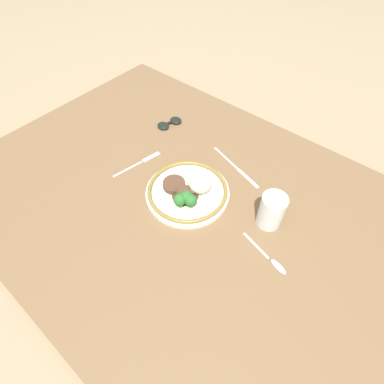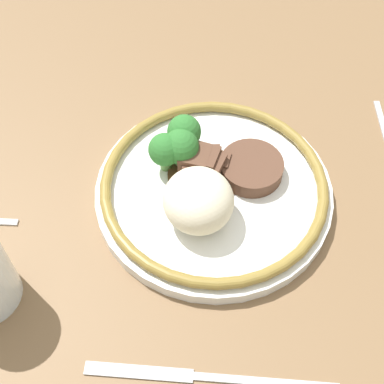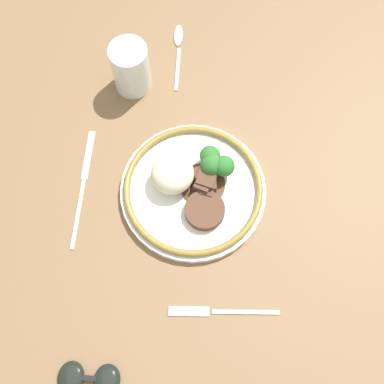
# 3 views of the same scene
# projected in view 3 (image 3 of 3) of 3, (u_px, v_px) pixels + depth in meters

# --- Properties ---
(ground_plane) EXTENTS (8.00, 8.00, 0.00)m
(ground_plane) POSITION_uv_depth(u_px,v_px,m) (203.00, 197.00, 0.98)
(ground_plane) COLOR #998466
(dining_table) EXTENTS (1.40, 0.99, 0.03)m
(dining_table) POSITION_uv_depth(u_px,v_px,m) (203.00, 194.00, 0.97)
(dining_table) COLOR brown
(dining_table) RESTS_ON ground
(plate) EXTENTS (0.26, 0.26, 0.07)m
(plate) POSITION_uv_depth(u_px,v_px,m) (193.00, 186.00, 0.93)
(plate) COLOR white
(plate) RESTS_ON dining_table
(juice_glass) EXTENTS (0.07, 0.07, 0.11)m
(juice_glass) POSITION_uv_depth(u_px,v_px,m) (131.00, 69.00, 0.98)
(juice_glass) COLOR orange
(juice_glass) RESTS_ON dining_table
(fork) EXTENTS (0.05, 0.18, 0.00)m
(fork) POSITION_uv_depth(u_px,v_px,m) (213.00, 312.00, 0.87)
(fork) COLOR #B7B7BC
(fork) RESTS_ON dining_table
(knife) EXTENTS (0.22, 0.07, 0.00)m
(knife) POSITION_uv_depth(u_px,v_px,m) (83.00, 183.00, 0.95)
(knife) COLOR #B7B7BC
(knife) RESTS_ON dining_table
(spoon) EXTENTS (0.15, 0.05, 0.01)m
(spoon) POSITION_uv_depth(u_px,v_px,m) (178.00, 44.00, 1.06)
(spoon) COLOR #B7B7BC
(spoon) RESTS_ON dining_table
(sunglasses) EXTENTS (0.07, 0.11, 0.01)m
(sunglasses) POSITION_uv_depth(u_px,v_px,m) (89.00, 378.00, 0.83)
(sunglasses) COLOR black
(sunglasses) RESTS_ON dining_table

